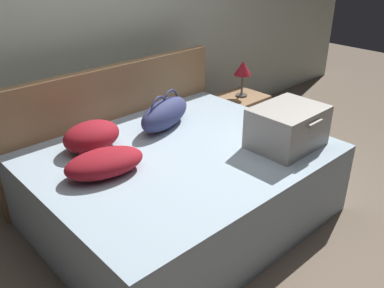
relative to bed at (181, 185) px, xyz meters
The scene contains 10 objects.
ground_plane 0.49m from the bed, 90.00° to the right, with size 12.00×12.00×0.00m, color #6B5B4C.
back_wall 1.62m from the bed, 90.00° to the left, with size 8.00×0.10×2.60m, color #B7C1B2.
bed is the anchor object (origin of this frame).
headboard 0.86m from the bed, 90.00° to the left, with size 2.01×0.08×0.99m, color olive.
hard_case_large 0.87m from the bed, 35.81° to the right, with size 0.51×0.42×0.29m.
duffel_bag 0.58m from the bed, 64.85° to the left, with size 0.61×0.39×0.28m.
pillow_near_headboard 0.66m from the bed, behind, with size 0.51×0.29×0.16m, color maroon.
pillow_center_head 0.73m from the bed, 133.61° to the left, with size 0.42×0.31×0.20m, color maroon.
nightstand 1.38m from the bed, 23.15° to the left, with size 0.44×0.40×0.50m, color olive.
table_lamp 1.46m from the bed, 23.15° to the left, with size 0.17×0.17×0.35m.
Camera 1 is at (-1.67, -1.53, 1.89)m, focal length 38.48 mm.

